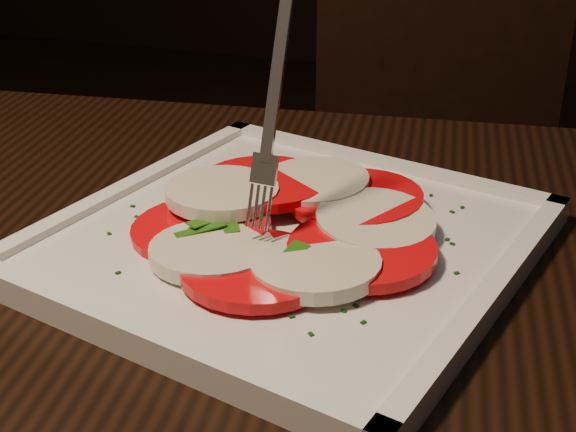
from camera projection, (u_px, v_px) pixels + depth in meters
name	position (u px, v px, depth m)	size (l,w,h in m)	color
chair	(442.00, 152.00, 1.32)	(0.52, 0.52, 0.93)	black
plate	(288.00, 244.00, 0.58)	(0.32, 0.32, 0.01)	silver
caprese_salad	(288.00, 222.00, 0.58)	(0.26, 0.24, 0.02)	red
fork	(278.00, 102.00, 0.54)	(0.02, 0.06, 0.16)	white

